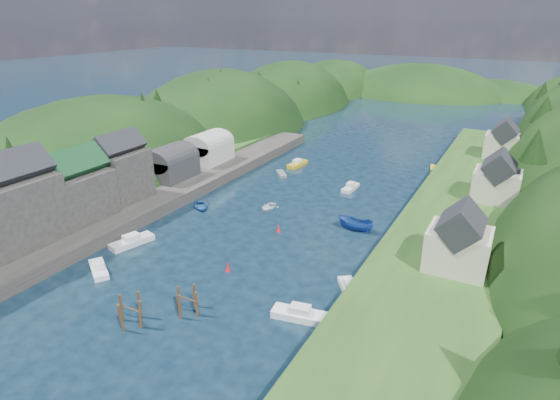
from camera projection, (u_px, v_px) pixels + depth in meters
The scene contains 15 objects.
ground at pixel (333, 182), 91.76m from camera, with size 600.00×600.00×0.00m, color black.
hillside_left at pixel (219, 158), 134.89m from camera, with size 44.00×245.56×52.00m.
far_hills at pixel (445, 120), 196.85m from camera, with size 103.00×68.00×44.00m.
hill_trees at pixel (366, 113), 99.95m from camera, with size 91.52×148.24×12.39m.
quay_left at pixel (129, 207), 77.29m from camera, with size 12.00×110.00×2.00m, color #2D2B28.
terrace_left_grass at pixel (99, 199), 80.26m from camera, with size 12.00×110.00×2.50m, color #234719.
quayside_buildings at pixel (41, 198), 64.76m from camera, with size 8.00×35.84×12.90m.
boat_sheds at pixel (190, 153), 92.15m from camera, with size 7.00×21.00×7.50m.
terrace_right at pixel (459, 220), 72.20m from camera, with size 16.00×120.00×2.40m, color #234719.
right_bank_cottages at pixel (490, 179), 76.00m from camera, with size 9.00×59.24×8.41m.
piling_cluster_near at pixel (131, 313), 49.44m from camera, with size 3.21×3.00×3.84m.
piling_cluster_far at pixel (187, 303), 51.43m from camera, with size 3.05×2.86×3.50m.
channel_buoy_near at pixel (228, 267), 60.03m from camera, with size 0.70×0.70×1.10m.
channel_buoy_far at pixel (278, 229), 70.84m from camera, with size 0.70×0.70×1.10m.
moored_boats at pixel (272, 231), 69.83m from camera, with size 36.47×84.96×2.19m.
Camera 1 is at (31.56, -31.20, 30.81)m, focal length 30.00 mm.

